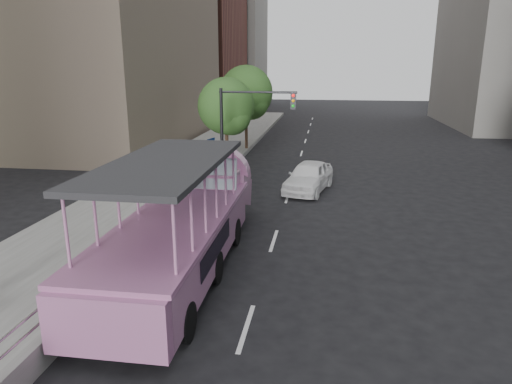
{
  "coord_description": "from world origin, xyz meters",
  "views": [
    {
      "loc": [
        2.79,
        -11.94,
        6.32
      ],
      "look_at": [
        0.43,
        3.3,
        2.06
      ],
      "focal_mm": 32.0,
      "sensor_mm": 36.0,
      "label": 1
    }
  ],
  "objects": [
    {
      "name": "traffic_signal",
      "position": [
        -1.7,
        12.5,
        3.5
      ],
      "size": [
        4.2,
        0.32,
        5.2
      ],
      "color": "black",
      "rests_on": "ground"
    },
    {
      "name": "midrise_brick",
      "position": [
        -18.0,
        48.0,
        13.0
      ],
      "size": [
        18.0,
        16.0,
        26.0
      ],
      "primitive_type": "cube",
      "color": "brown",
      "rests_on": "ground"
    },
    {
      "name": "street_tree_near",
      "position": [
        -3.3,
        15.93,
        3.82
      ],
      "size": [
        3.52,
        3.52,
        5.72
      ],
      "color": "#3D261B",
      "rests_on": "ground"
    },
    {
      "name": "ground",
      "position": [
        0.0,
        0.0,
        0.0
      ],
      "size": [
        160.0,
        160.0,
        0.0
      ],
      "primitive_type": "plane",
      "color": "black"
    },
    {
      "name": "sidewalk",
      "position": [
        -5.75,
        10.0,
        0.15
      ],
      "size": [
        5.5,
        80.0,
        0.3
      ],
      "primitive_type": "cube",
      "color": "#A2A29D",
      "rests_on": "ground"
    },
    {
      "name": "midrise_stone_b",
      "position": [
        -16.0,
        64.0,
        10.0
      ],
      "size": [
        16.0,
        14.0,
        20.0
      ],
      "primitive_type": "cube",
      "color": "gray",
      "rests_on": "ground"
    },
    {
      "name": "car",
      "position": [
        1.98,
        11.33,
        0.78
      ],
      "size": [
        2.84,
        4.89,
        1.56
      ],
      "primitive_type": "imported",
      "rotation": [
        0.0,
        0.0,
        -0.23
      ],
      "color": "white",
      "rests_on": "ground"
    },
    {
      "name": "parking_sign",
      "position": [
        -2.61,
        9.01,
        1.87
      ],
      "size": [
        0.21,
        0.66,
        3.02
      ],
      "color": "black",
      "rests_on": "ground"
    },
    {
      "name": "kerb_wall",
      "position": [
        -3.12,
        2.0,
        0.48
      ],
      "size": [
        0.24,
        30.0,
        0.36
      ],
      "primitive_type": "cube",
      "color": "#9A9A95",
      "rests_on": "sidewalk"
    },
    {
      "name": "guardrail",
      "position": [
        -3.12,
        2.0,
        1.14
      ],
      "size": [
        0.07,
        22.0,
        0.71
      ],
      "color": "#A3A3A8",
      "rests_on": "kerb_wall"
    },
    {
      "name": "street_tree_far",
      "position": [
        -3.1,
        21.93,
        4.31
      ],
      "size": [
        3.97,
        3.97,
        6.45
      ],
      "color": "#3D261B",
      "rests_on": "ground"
    },
    {
      "name": "duck_boat",
      "position": [
        -1.61,
        1.6,
        1.41
      ],
      "size": [
        2.97,
        11.45,
        3.79
      ],
      "color": "black",
      "rests_on": "ground"
    }
  ]
}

